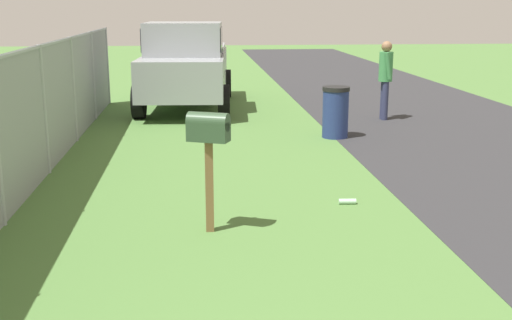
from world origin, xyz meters
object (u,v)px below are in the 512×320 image
object	(u,v)px
pedestrian	(385,74)
pickup_truck	(186,63)
mailbox	(209,138)
trash_bin	(335,112)

from	to	relation	value
pedestrian	pickup_truck	bearing A→B (deg)	156.25
mailbox	pickup_truck	world-z (taller)	pickup_truck
trash_bin	mailbox	bearing A→B (deg)	153.33
trash_bin	pickup_truck	bearing A→B (deg)	36.40
pickup_truck	trash_bin	size ratio (longest dim) A/B	5.30
mailbox	pedestrian	size ratio (longest dim) A/B	0.79
mailbox	pedestrian	xyz separation A→B (m)	(6.86, -4.02, -0.08)
trash_bin	pedestrian	size ratio (longest dim) A/B	0.57
mailbox	pickup_truck	xyz separation A→B (m)	(8.94, 0.37, 0.02)
mailbox	trash_bin	bearing A→B (deg)	-4.81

